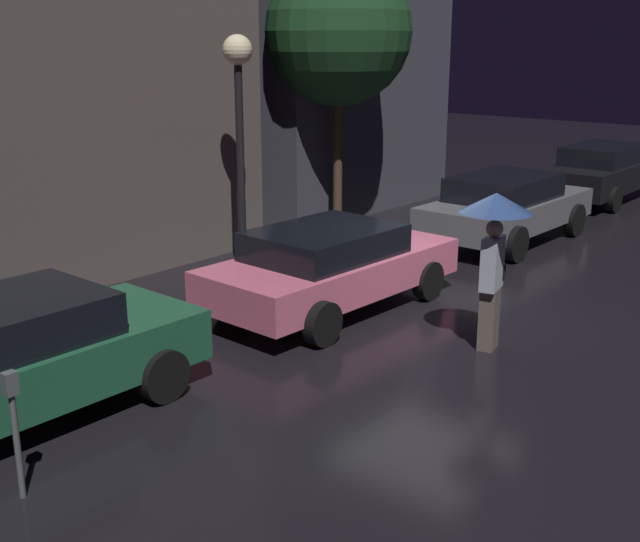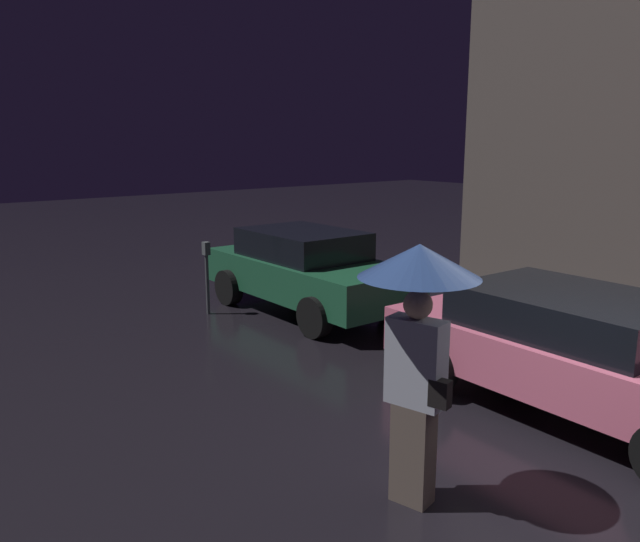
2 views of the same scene
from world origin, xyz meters
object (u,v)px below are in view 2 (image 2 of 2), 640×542
parked_car_pink (579,349)px  pedestrian_with_umbrella (418,313)px  parked_car_green (307,269)px  parking_meter (207,270)px

parked_car_pink → pedestrian_with_umbrella: 2.88m
parked_car_pink → parked_car_green: bearing=179.5°
parked_car_green → pedestrian_with_umbrella: pedestrian_with_umbrella is taller
parked_car_pink → parking_meter: 6.15m
parking_meter → parked_car_green: bearing=59.0°
pedestrian_with_umbrella → parking_meter: 6.35m
pedestrian_with_umbrella → parking_meter: pedestrian_with_umbrella is taller
parked_car_green → parking_meter: bearing=-120.3°
parked_car_green → parking_meter: parked_car_green is taller
pedestrian_with_umbrella → parking_meter: bearing=-27.0°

